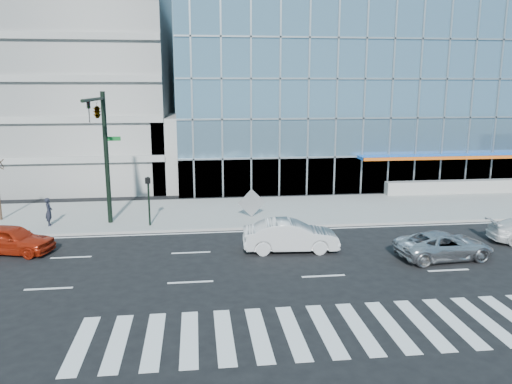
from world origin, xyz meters
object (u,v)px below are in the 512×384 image
(pedestrian, at_px, (49,212))
(ped_signal_post, at_px, (148,194))
(white_sedan, at_px, (291,236))
(tilted_panel, at_px, (252,203))
(traffic_signal, at_px, (100,127))
(silver_suv, at_px, (444,245))
(red_sedan, at_px, (11,239))

(pedestrian, bearing_deg, ped_signal_post, -108.69)
(white_sedan, xyz_separation_m, tilted_panel, (-1.30, 6.61, 0.25))
(traffic_signal, xyz_separation_m, ped_signal_post, (2.50, 0.37, -4.02))
(silver_suv, relative_size, white_sedan, 0.98)
(white_sedan, relative_size, pedestrian, 2.87)
(tilted_panel, bearing_deg, red_sedan, -168.59)
(pedestrian, bearing_deg, red_sedan, 161.09)
(silver_suv, bearing_deg, pedestrian, 63.79)
(white_sedan, distance_m, tilted_panel, 6.74)
(traffic_signal, relative_size, silver_suv, 1.65)
(traffic_signal, height_order, red_sedan, traffic_signal)
(silver_suv, xyz_separation_m, red_sedan, (-21.73, 3.45, 0.07))
(white_sedan, bearing_deg, tilted_panel, 14.57)
(ped_signal_post, xyz_separation_m, pedestrian, (-6.05, 0.78, -1.13))
(ped_signal_post, distance_m, silver_suv, 16.82)
(traffic_signal, relative_size, tilted_panel, 6.15)
(pedestrian, bearing_deg, white_sedan, -125.05)
(ped_signal_post, relative_size, pedestrian, 1.74)
(ped_signal_post, height_order, silver_suv, ped_signal_post)
(silver_suv, xyz_separation_m, tilted_panel, (-8.69, 8.70, 0.40))
(silver_suv, height_order, red_sedan, red_sedan)
(ped_signal_post, relative_size, white_sedan, 0.61)
(silver_suv, distance_m, white_sedan, 7.68)
(red_sedan, xyz_separation_m, pedestrian, (0.62, 4.67, 0.27))
(traffic_signal, relative_size, white_sedan, 1.62)
(ped_signal_post, distance_m, pedestrian, 6.20)
(white_sedan, distance_m, pedestrian, 14.99)
(ped_signal_post, bearing_deg, red_sedan, -149.76)
(tilted_panel, bearing_deg, silver_suv, -55.57)
(traffic_signal, height_order, white_sedan, traffic_signal)
(ped_signal_post, distance_m, tilted_panel, 6.61)
(white_sedan, relative_size, tilted_panel, 3.80)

